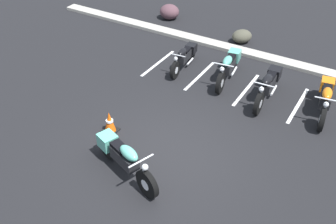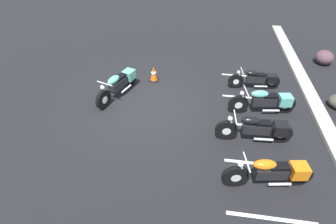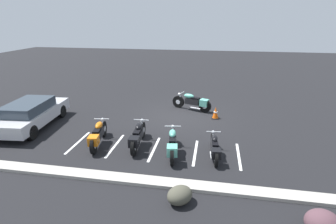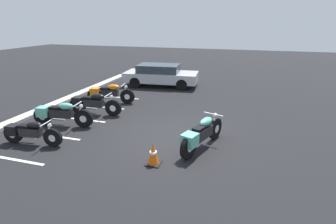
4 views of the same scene
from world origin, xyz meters
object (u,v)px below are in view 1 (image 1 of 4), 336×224
object	(u,v)px
parked_bike_1	(229,65)
parked_bike_0	(185,56)
parked_bike_2	(269,84)
landscape_rock_1	(169,12)
parked_bike_3	(325,97)
motorcycle_teal_featured	(123,157)
traffic_cone	(110,122)
landscape_rock_0	(242,36)

from	to	relation	value
parked_bike_1	parked_bike_0	bearing A→B (deg)	-94.51
parked_bike_2	landscape_rock_1	distance (m)	6.81
parked_bike_1	parked_bike_3	bearing A→B (deg)	76.90
landscape_rock_1	parked_bike_2	bearing A→B (deg)	-32.76
motorcycle_teal_featured	parked_bike_1	xyz separation A→B (m)	(0.35, 5.34, -0.01)
parked_bike_0	parked_bike_1	world-z (taller)	parked_bike_1
landscape_rock_1	traffic_cone	bearing A→B (deg)	-70.82
landscape_rock_0	landscape_rock_1	world-z (taller)	landscape_rock_1
parked_bike_0	parked_bike_2	xyz separation A→B (m)	(3.09, -0.34, 0.06)
landscape_rock_0	landscape_rock_1	distance (m)	3.62
motorcycle_teal_featured	parked_bike_0	distance (m)	5.38
parked_bike_1	parked_bike_3	xyz separation A→B (m)	(3.15, -0.27, -0.00)
motorcycle_teal_featured	parked_bike_2	bearing A→B (deg)	88.83
parked_bike_2	traffic_cone	xyz separation A→B (m)	(-3.12, -3.82, -0.19)
parked_bike_0	parked_bike_2	world-z (taller)	parked_bike_2
parked_bike_1	motorcycle_teal_featured	bearing A→B (deg)	-11.92
motorcycle_teal_featured	landscape_rock_1	distance (m)	9.42
motorcycle_teal_featured	parked_bike_2	distance (m)	5.24
landscape_rock_1	parked_bike_3	bearing A→B (deg)	-25.49
motorcycle_teal_featured	parked_bike_1	distance (m)	5.35
parked_bike_0	parked_bike_3	bearing A→B (deg)	82.15
motorcycle_teal_featured	landscape_rock_1	xyz separation A→B (m)	(-3.87, 8.58, -0.18)
parked_bike_0	landscape_rock_0	world-z (taller)	parked_bike_0
parked_bike_0	landscape_rock_0	distance (m)	2.97
motorcycle_teal_featured	landscape_rock_0	distance (m)	8.06
parked_bike_2	parked_bike_3	bearing A→B (deg)	92.43
motorcycle_teal_featured	parked_bike_1	bearing A→B (deg)	105.78
parked_bike_0	parked_bike_3	xyz separation A→B (m)	(4.74, -0.17, 0.06)
traffic_cone	motorcycle_teal_featured	bearing A→B (deg)	-40.62
parked_bike_0	landscape_rock_1	distance (m)	4.26
parked_bike_0	traffic_cone	world-z (taller)	parked_bike_0
motorcycle_teal_featured	parked_bike_3	distance (m)	6.16
motorcycle_teal_featured	parked_bike_2	world-z (taller)	motorcycle_teal_featured
parked_bike_3	parked_bike_0	bearing A→B (deg)	-101.62
parked_bike_0	parked_bike_3	distance (m)	4.75
parked_bike_1	landscape_rock_1	bearing A→B (deg)	-135.66
traffic_cone	parked_bike_0	bearing A→B (deg)	89.70
landscape_rock_1	parked_bike_0	bearing A→B (deg)	-51.81
parked_bike_1	parked_bike_2	bearing A→B (deg)	65.48
traffic_cone	parked_bike_2	bearing A→B (deg)	50.76
parked_bike_3	landscape_rock_1	xyz separation A→B (m)	(-7.38, 3.52, -0.17)
parked_bike_0	traffic_cone	bearing A→B (deg)	-6.08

